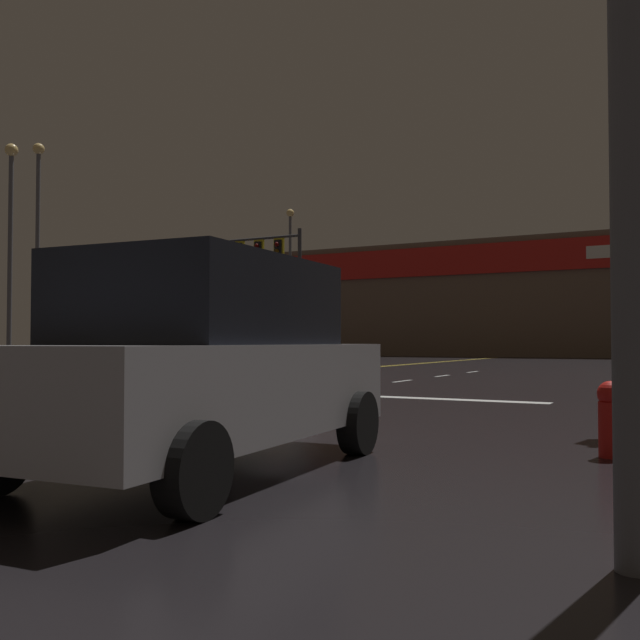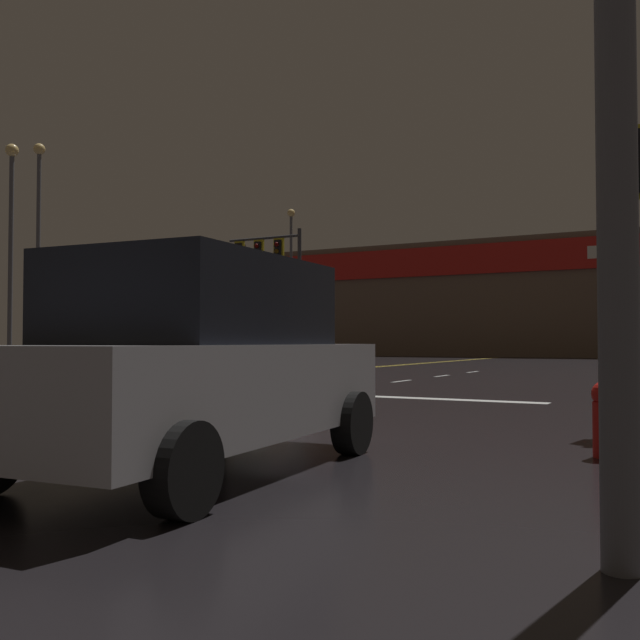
# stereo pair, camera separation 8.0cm
# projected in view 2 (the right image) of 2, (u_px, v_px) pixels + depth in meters

# --- Properties ---
(ground_plane) EXTENTS (200.00, 200.00, 0.00)m
(ground_plane) POSITION_uv_depth(u_px,v_px,m) (275.00, 375.00, 24.91)
(ground_plane) COLOR black
(road_markings) EXTENTS (16.22, 60.00, 0.01)m
(road_markings) POSITION_uv_depth(u_px,v_px,m) (280.00, 377.00, 22.97)
(road_markings) COLOR gold
(road_markings) RESTS_ON ground
(traffic_signal_median) EXTENTS (3.13, 0.36, 5.25)m
(traffic_signal_median) POSITION_uv_depth(u_px,v_px,m) (268.00, 263.00, 26.33)
(traffic_signal_median) COLOR #38383D
(traffic_signal_median) RESTS_ON ground
(traffic_signal_corner_northwest) EXTENTS (0.42, 0.36, 3.30)m
(traffic_signal_corner_northwest) POSITION_uv_depth(u_px,v_px,m) (213.00, 320.00, 41.79)
(traffic_signal_corner_northwest) COLOR #38383D
(traffic_signal_corner_northwest) RESTS_ON ground
(traffic_signal_corner_southeast) EXTENTS (0.42, 0.36, 4.02)m
(traffic_signal_corner_southeast) POSITION_uv_depth(u_px,v_px,m) (632.00, 204.00, 9.35)
(traffic_signal_corner_southeast) COLOR #38383D
(traffic_signal_corner_southeast) RESTS_ON ground
(streetlight_median_approach) EXTENTS (0.56, 0.56, 9.78)m
(streetlight_median_approach) POSITION_uv_depth(u_px,v_px,m) (11.00, 225.00, 30.91)
(streetlight_median_approach) COLOR #59595E
(streetlight_median_approach) RESTS_ON ground
(streetlight_far_left) EXTENTS (0.56, 0.56, 10.66)m
(streetlight_far_left) POSITION_uv_depth(u_px,v_px,m) (291.00, 264.00, 50.85)
(streetlight_far_left) COLOR #59595E
(streetlight_far_left) RESTS_ON ground
(streetlight_far_right) EXTENTS (0.56, 0.56, 10.85)m
(streetlight_far_right) POSITION_uv_depth(u_px,v_px,m) (38.00, 226.00, 34.69)
(streetlight_far_right) COLOR #59595E
(streetlight_far_right) RESTS_ON ground
(fire_hydrant) EXTENTS (0.35, 0.26, 0.76)m
(fire_hydrant) POSITION_uv_depth(u_px,v_px,m) (606.00, 417.00, 7.03)
(fire_hydrant) COLOR red
(fire_hydrant) RESTS_ON ground
(parked_car) EXTENTS (2.27, 4.42, 1.88)m
(parked_car) POSITION_uv_depth(u_px,v_px,m) (197.00, 364.00, 6.32)
(parked_car) COLOR #ADADB2
(parked_car) RESTS_ON ground
(building_backdrop) EXTENTS (43.42, 10.23, 9.05)m
(building_backdrop) POSITION_uv_depth(u_px,v_px,m) (519.00, 300.00, 57.64)
(building_backdrop) COLOR brown
(building_backdrop) RESTS_ON ground
(utility_pole_row) EXTENTS (45.78, 0.26, 11.49)m
(utility_pole_row) POSITION_uv_depth(u_px,v_px,m) (507.00, 282.00, 52.52)
(utility_pole_row) COLOR #4C3828
(utility_pole_row) RESTS_ON ground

